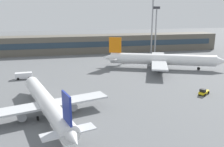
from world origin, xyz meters
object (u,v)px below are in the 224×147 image
object	(u,v)px
floodlight_tower_west	(152,22)
floodlight_tower_east	(156,27)
airplane_near	(46,102)
baggage_tug_yellow	(204,92)
service_van_white	(24,76)
airplane_mid	(163,60)

from	to	relation	value
floodlight_tower_west	floodlight_tower_east	xyz separation A→B (m)	(1.98, -0.16, -2.51)
airplane_near	baggage_tug_yellow	bearing A→B (deg)	5.50
service_van_white	airplane_mid	bearing A→B (deg)	3.99
airplane_near	baggage_tug_yellow	size ratio (longest dim) A/B	9.82
floodlight_tower_east	baggage_tug_yellow	bearing A→B (deg)	-100.17
airplane_near	floodlight_tower_east	distance (m)	82.64
baggage_tug_yellow	service_van_white	world-z (taller)	service_van_white
airplane_mid	floodlight_tower_east	world-z (taller)	floodlight_tower_east
service_van_white	floodlight_tower_east	bearing A→B (deg)	29.89
airplane_near	service_van_white	size ratio (longest dim) A/B	6.98
airplane_mid	floodlight_tower_east	bearing A→B (deg)	72.83
floodlight_tower_west	baggage_tug_yellow	bearing A→B (deg)	-98.31
baggage_tug_yellow	airplane_near	bearing A→B (deg)	-174.50
airplane_near	airplane_mid	bearing A→B (deg)	38.95
airplane_near	baggage_tug_yellow	xyz separation A→B (m)	(40.10, 3.86, -2.08)
airplane_near	airplane_mid	distance (m)	53.28
floodlight_tower_east	airplane_near	bearing A→B (deg)	-128.43
floodlight_tower_west	service_van_white	bearing A→B (deg)	-149.15
floodlight_tower_east	floodlight_tower_west	bearing A→B (deg)	175.50
baggage_tug_yellow	floodlight_tower_west	world-z (taller)	floodlight_tower_west
baggage_tug_yellow	floodlight_tower_east	distance (m)	62.62
floodlight_tower_west	floodlight_tower_east	bearing A→B (deg)	-4.50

